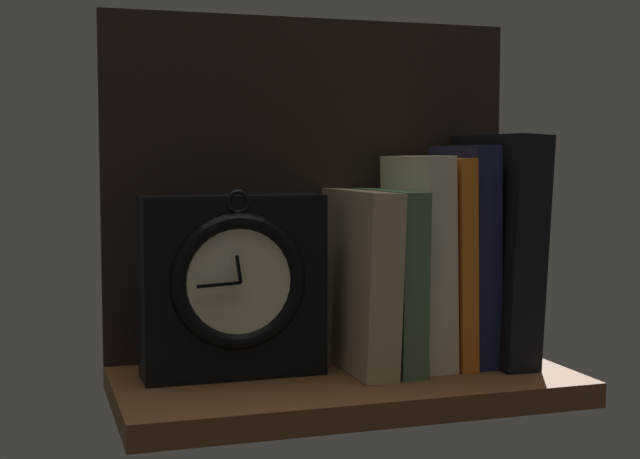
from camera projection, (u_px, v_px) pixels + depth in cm
name	position (u px, v px, depth cm)	size (l,w,h in cm)	color
ground_plane	(344.00, 385.00, 94.51)	(46.86, 23.62, 2.50)	brown
back_panel	(312.00, 187.00, 103.56)	(46.86, 1.20, 37.83)	black
book_tan_shortstories	(358.00, 279.00, 96.67)	(3.53, 16.20, 18.83)	tan
book_green_romantic	(389.00, 278.00, 97.73)	(2.79, 15.14, 18.84)	#476B44
book_cream_twain	(418.00, 260.00, 98.62)	(3.37, 12.67, 22.48)	beige
book_orange_pandolfini	(442.00, 260.00, 99.52)	(1.86, 13.40, 22.23)	orange
book_navy_bierce	(464.00, 253.00, 100.26)	(2.71, 12.35, 23.61)	#192147
book_black_skeptic	(493.00, 247.00, 101.31)	(3.90, 16.47, 24.71)	black
framed_clock	(234.00, 285.00, 92.44)	(18.52, 6.95, 19.17)	black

